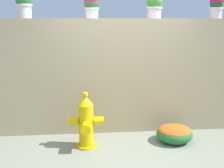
% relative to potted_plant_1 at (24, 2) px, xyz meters
% --- Properties ---
extents(ground_plane, '(24.00, 24.00, 0.00)m').
position_rel_potted_plant_1_xyz_m(ground_plane, '(1.65, -1.17, -2.31)').
color(ground_plane, gray).
extents(stone_wall, '(6.39, 0.34, 2.05)m').
position_rel_potted_plant_1_xyz_m(stone_wall, '(1.65, 0.04, -1.29)').
color(stone_wall, tan).
rests_on(stone_wall, ground).
extents(potted_plant_1, '(0.28, 0.28, 0.44)m').
position_rel_potted_plant_1_xyz_m(potted_plant_1, '(0.00, 0.00, 0.00)').
color(potted_plant_1, silver).
rests_on(potted_plant_1, stone_wall).
extents(potted_plant_2, '(0.27, 0.27, 0.38)m').
position_rel_potted_plant_1_xyz_m(potted_plant_2, '(1.12, 0.01, -0.04)').
color(potted_plant_2, beige).
rests_on(potted_plant_2, stone_wall).
extents(potted_plant_3, '(0.28, 0.28, 0.43)m').
position_rel_potted_plant_1_xyz_m(potted_plant_3, '(2.20, 0.00, -0.01)').
color(potted_plant_3, silver).
rests_on(potted_plant_3, stone_wall).
extents(potted_plant_4, '(0.24, 0.24, 0.37)m').
position_rel_potted_plant_1_xyz_m(potted_plant_4, '(3.32, 0.03, -0.04)').
color(potted_plant_4, silver).
rests_on(potted_plant_4, stone_wall).
extents(fire_hydrant, '(0.56, 0.46, 0.91)m').
position_rel_potted_plant_1_xyz_m(fire_hydrant, '(0.99, -0.66, -1.90)').
color(fire_hydrant, '#EBB80A').
rests_on(fire_hydrant, ground).
extents(flower_bush_left, '(0.61, 0.55, 0.30)m').
position_rel_potted_plant_1_xyz_m(flower_bush_left, '(2.48, -0.59, -2.16)').
color(flower_bush_left, '#246E30').
rests_on(flower_bush_left, ground).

